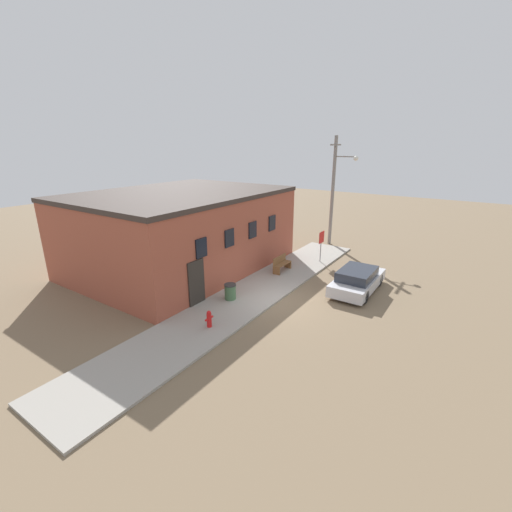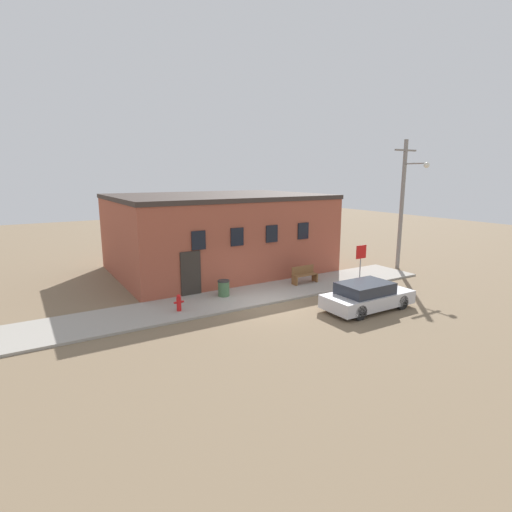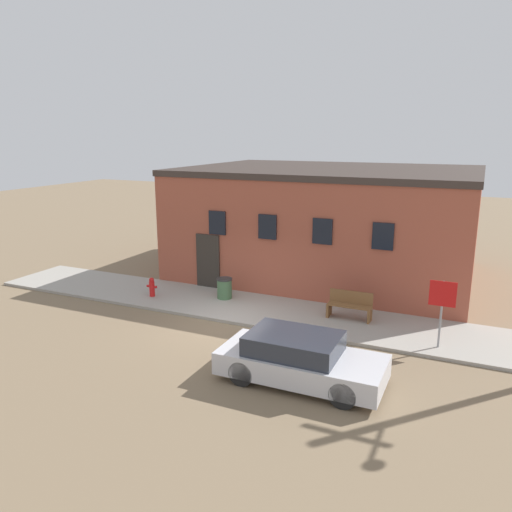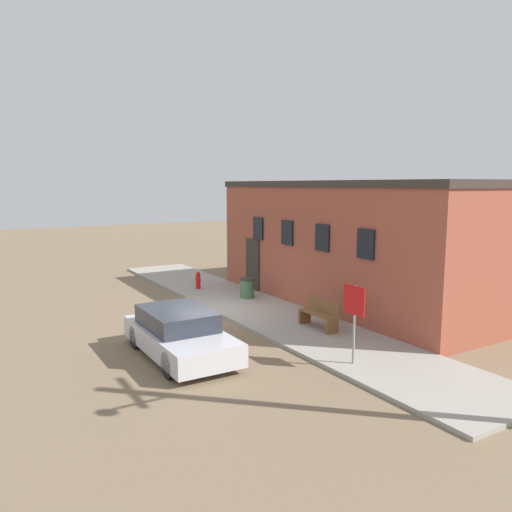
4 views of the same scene
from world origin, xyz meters
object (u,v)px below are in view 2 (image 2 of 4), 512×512
(utility_pole, at_px, (404,200))
(parked_car, at_px, (367,296))
(bench, at_px, (304,275))
(trash_bin, at_px, (224,288))
(stop_sign, at_px, (361,256))
(fire_hydrant, at_px, (179,303))

(utility_pole, height_order, parked_car, utility_pole)
(bench, xyz_separation_m, parked_car, (-0.13, -4.52, 0.06))
(utility_pole, bearing_deg, parked_car, -149.30)
(trash_bin, height_order, utility_pole, utility_pole)
(parked_car, bearing_deg, trash_bin, 134.35)
(stop_sign, bearing_deg, fire_hydrant, 177.58)
(fire_hydrant, xyz_separation_m, parked_car, (7.10, -3.74, 0.13))
(bench, relative_size, utility_pole, 0.18)
(stop_sign, distance_m, trash_bin, 7.70)
(trash_bin, xyz_separation_m, utility_pole, (12.04, -0.20, 3.72))
(bench, bearing_deg, fire_hydrant, -173.88)
(fire_hydrant, relative_size, stop_sign, 0.37)
(utility_pole, bearing_deg, trash_bin, 179.02)
(trash_bin, bearing_deg, utility_pole, -0.98)
(trash_bin, distance_m, parked_car, 6.51)
(fire_hydrant, xyz_separation_m, trash_bin, (2.55, 0.91, 0.02))
(fire_hydrant, xyz_separation_m, bench, (7.23, 0.77, 0.08))
(fire_hydrant, bearing_deg, utility_pole, 2.77)
(bench, relative_size, trash_bin, 1.88)
(bench, bearing_deg, trash_bin, 178.34)
(stop_sign, bearing_deg, trash_bin, 169.93)
(bench, bearing_deg, parked_car, -91.61)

